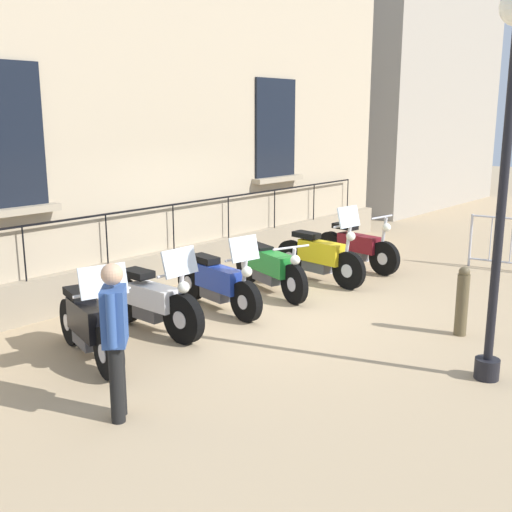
# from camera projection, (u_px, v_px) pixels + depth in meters

# --- Properties ---
(ground_plane) EXTENTS (60.00, 60.00, 0.00)m
(ground_plane) POSITION_uv_depth(u_px,v_px,m) (267.00, 308.00, 9.71)
(ground_plane) COLOR tan
(building_facade) EXTENTS (0.82, 13.45, 6.63)m
(building_facade) POSITION_uv_depth(u_px,v_px,m) (154.00, 100.00, 10.62)
(building_facade) COLOR tan
(building_facade) RESTS_ON ground_plane
(motorcycle_black) EXTENTS (1.90, 0.83, 1.33)m
(motorcycle_black) POSITION_uv_depth(u_px,v_px,m) (90.00, 327.00, 7.54)
(motorcycle_black) COLOR black
(motorcycle_black) RESTS_ON ground_plane
(motorcycle_white) EXTENTS (1.95, 0.67, 1.28)m
(motorcycle_white) POSITION_uv_depth(u_px,v_px,m) (153.00, 303.00, 8.50)
(motorcycle_white) COLOR black
(motorcycle_white) RESTS_ON ground_plane
(motorcycle_blue) EXTENTS (2.01, 0.68, 1.26)m
(motorcycle_blue) POSITION_uv_depth(u_px,v_px,m) (218.00, 284.00, 9.48)
(motorcycle_blue) COLOR black
(motorcycle_blue) RESTS_ON ground_plane
(motorcycle_green) EXTENTS (2.08, 0.96, 0.92)m
(motorcycle_green) POSITION_uv_depth(u_px,v_px,m) (270.00, 267.00, 10.45)
(motorcycle_green) COLOR black
(motorcycle_green) RESTS_ON ground_plane
(motorcycle_yellow) EXTENTS (2.03, 0.63, 1.45)m
(motorcycle_yellow) POSITION_uv_depth(u_px,v_px,m) (320.00, 257.00, 11.11)
(motorcycle_yellow) COLOR black
(motorcycle_yellow) RESTS_ON ground_plane
(motorcycle_maroon) EXTENTS (1.99, 0.65, 1.12)m
(motorcycle_maroon) POSITION_uv_depth(u_px,v_px,m) (357.00, 248.00, 12.08)
(motorcycle_maroon) COLOR black
(motorcycle_maroon) RESTS_ON ground_plane
(lamppost) EXTENTS (0.39, 0.39, 4.23)m
(lamppost) POSITION_uv_depth(u_px,v_px,m) (508.00, 137.00, 6.49)
(lamppost) COLOR black
(lamppost) RESTS_ON ground_plane
(bollard) EXTENTS (0.17, 0.17, 0.97)m
(bollard) POSITION_uv_depth(u_px,v_px,m) (462.00, 301.00, 8.40)
(bollard) COLOR brown
(bollard) RESTS_ON ground_plane
(pedestrian_standing) EXTENTS (0.41, 0.41, 1.59)m
(pedestrian_standing) POSITION_uv_depth(u_px,v_px,m) (115.00, 333.00, 5.98)
(pedestrian_standing) COLOR black
(pedestrian_standing) RESTS_ON ground_plane
(distant_building) EXTENTS (4.64, 7.38, 10.02)m
(distant_building) POSITION_uv_depth(u_px,v_px,m) (392.00, 52.00, 20.60)
(distant_building) COLOR #9E9384
(distant_building) RESTS_ON ground_plane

